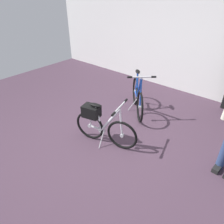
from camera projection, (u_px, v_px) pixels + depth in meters
The scene contains 4 objects.
ground_plane at pixel (98, 149), 3.48m from camera, with size 8.40×8.40×0.00m, color #473342.
back_wall at pixel (189, 30), 4.70m from camera, with size 8.40×0.10×2.95m, color white.
folding_bike_foreground at pixel (101, 123), 3.44m from camera, with size 1.11×0.52×0.80m.
display_bike_left at pixel (138, 97), 4.33m from camera, with size 0.92×1.02×0.93m.
Camera 1 is at (1.88, -1.88, 2.34)m, focal length 33.40 mm.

